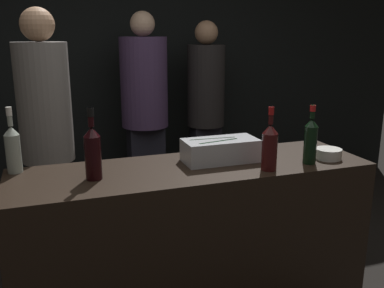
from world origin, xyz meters
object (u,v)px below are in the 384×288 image
Objects in this scene: red_wine_bottle_burgundy at (311,139)px; person_blond_tee at (145,108)px; white_wine_bottle at (13,147)px; wine_glass at (311,135)px; red_wine_bottle_black_foil at (93,151)px; red_wine_bottle_tall at (270,146)px; person_grey_polo at (47,133)px; person_in_hoodie at (206,107)px; ice_bin_with_bottles at (219,149)px; candle_votive at (311,143)px; bowl_white at (328,153)px.

red_wine_bottle_burgundy is 0.18× the size of person_blond_tee.
white_wine_bottle is at bearing 166.61° from red_wine_bottle_burgundy.
wine_glass is 0.42× the size of red_wine_bottle_burgundy.
red_wine_bottle_black_foil is 0.45m from white_wine_bottle.
person_grey_polo reaches higher than red_wine_bottle_tall.
white_wine_bottle is (-1.70, 0.16, 0.03)m from wine_glass.
ice_bin_with_bottles is at bearing -88.00° from person_in_hoodie.
person_blond_tee is 1.01× the size of person_grey_polo.
wine_glass is 0.49m from red_wine_bottle_tall.
wine_glass is 0.40× the size of white_wine_bottle.
person_in_hoodie is (-0.18, 1.42, 0.02)m from candle_votive.
person_in_hoodie reaches higher than ice_bin_with_bottles.
person_in_hoodie is at bearing 79.92° from red_wine_bottle_tall.
red_wine_bottle_black_foil is at bearing -55.75° from person_grey_polo.
red_wine_bottle_black_foil is (-0.71, -0.07, 0.08)m from ice_bin_with_bottles.
person_grey_polo reaches higher than white_wine_bottle.
red_wine_bottle_tall is (-0.43, -0.07, 0.10)m from bowl_white.
red_wine_bottle_burgundy is at bearing -166.25° from bowl_white.
wine_glass is 1.69m from person_grey_polo.
wine_glass reaches higher than ice_bin_with_bottles.
red_wine_bottle_burgundy is 1.79m from person_blond_tee.
ice_bin_with_bottles is 0.64m from bowl_white.
red_wine_bottle_tall is 1.47m from person_grey_polo.
red_wine_bottle_tall is 1.34m from white_wine_bottle.
person_grey_polo is at bearing 149.88° from bowl_white.
wine_glass is at bearing 0.62° from ice_bin_with_bottles.
wine_glass is 0.39× the size of red_wine_bottle_black_foil.
red_wine_bottle_burgundy is 1.60m from white_wine_bottle.
wine_glass is 0.08× the size of person_grey_polo.
candle_votive is 0.03× the size of person_grey_polo.
red_wine_bottle_burgundy is at bearing -13.39° from white_wine_bottle.
red_wine_bottle_black_foil is (-1.33, 0.09, 0.11)m from bowl_white.
white_wine_bottle is (-1.55, 0.37, -0.00)m from red_wine_bottle_burgundy.
person_grey_polo is (-0.83, -0.77, 0.00)m from person_blond_tee.
bowl_white is 1.34m from red_wine_bottle_black_foil.
red_wine_bottle_tall is 1.79m from person_in_hoodie.
red_wine_bottle_tall is (-0.49, -0.34, 0.11)m from candle_votive.
person_grey_polo is at bearing 146.04° from red_wine_bottle_burgundy.
wine_glass is 1.65m from person_blond_tee.
candle_votive is 0.17× the size of red_wine_bottle_black_foil.
red_wine_bottle_tall reaches higher than candle_votive.
ice_bin_with_bottles is 0.72m from red_wine_bottle_black_foil.
person_in_hoodie is 1.63m from person_grey_polo.
red_wine_bottle_tall is at bearing -170.76° from bowl_white.
person_grey_polo reaches higher than ice_bin_with_bottles.
person_blond_tee reaches higher than red_wine_bottle_burgundy.
candle_votive is 0.18× the size of white_wine_bottle.
person_grey_polo reaches higher than candle_votive.
white_wine_bottle is at bearing 177.94° from candle_votive.
ice_bin_with_bottles is at bearing 156.56° from red_wine_bottle_burgundy.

